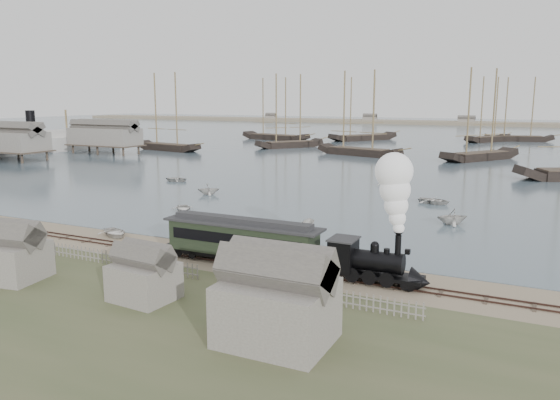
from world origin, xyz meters
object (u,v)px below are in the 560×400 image
at_px(steamship, 32,132).
at_px(beached_dinghy, 115,232).
at_px(passenger_coach, 242,239).
at_px(locomotive, 389,228).

bearing_deg(steamship, beached_dinghy, -116.87).
height_order(beached_dinghy, steamship, steamship).
height_order(passenger_coach, beached_dinghy, passenger_coach).
relative_size(locomotive, steamship, 0.20).
bearing_deg(passenger_coach, beached_dinghy, 171.32).
distance_m(locomotive, passenger_coach, 12.36).
bearing_deg(steamship, passenger_coach, -113.03).
relative_size(passenger_coach, beached_dinghy, 3.69).
bearing_deg(passenger_coach, locomotive, 0.00).
xyz_separation_m(locomotive, passenger_coach, (-12.16, -0.00, -2.20)).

